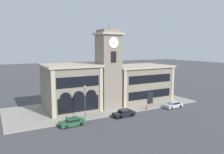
# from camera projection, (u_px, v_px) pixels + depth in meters

# --- Properties ---
(ground_plane) EXTENTS (300.00, 300.00, 0.00)m
(ground_plane) POSITION_uv_depth(u_px,v_px,m) (123.00, 114.00, 41.77)
(ground_plane) COLOR #424247
(sidewalk_kerb) EXTENTS (41.03, 15.31, 0.15)m
(sidewalk_kerb) POSITION_uv_depth(u_px,v_px,m) (104.00, 105.00, 48.40)
(sidewalk_kerb) COLOR gray
(sidewalk_kerb) RESTS_ON ground_plane
(clock_tower) EXTENTS (4.96, 4.96, 17.52)m
(clock_tower) POSITION_uv_depth(u_px,v_px,m) (109.00, 69.00, 45.62)
(clock_tower) COLOR gray
(clock_tower) RESTS_ON ground_plane
(town_hall_left_wing) EXTENTS (10.79, 10.43, 9.36)m
(town_hall_left_wing) POSITION_uv_depth(u_px,v_px,m) (70.00, 87.00, 44.85)
(town_hall_left_wing) COLOR gray
(town_hall_left_wing) RESTS_ON ground_plane
(town_hall_right_wing) EXTENTS (14.78, 10.43, 8.50)m
(town_hall_right_wing) POSITION_uv_depth(u_px,v_px,m) (138.00, 83.00, 53.03)
(town_hall_right_wing) COLOR gray
(town_hall_right_wing) RESTS_ON ground_plane
(parked_car_near) EXTENTS (4.21, 2.03, 1.24)m
(parked_car_near) POSITION_uv_depth(u_px,v_px,m) (72.00, 122.00, 35.74)
(parked_car_near) COLOR #285633
(parked_car_near) RESTS_ON ground_plane
(parked_car_mid) EXTENTS (4.25, 2.03, 1.29)m
(parked_car_mid) POSITION_uv_depth(u_px,v_px,m) (124.00, 113.00, 40.52)
(parked_car_mid) COLOR black
(parked_car_mid) RESTS_ON ground_plane
(parked_car_far) EXTENTS (4.31, 2.00, 1.30)m
(parked_car_far) POSITION_uv_depth(u_px,v_px,m) (173.00, 104.00, 46.46)
(parked_car_far) COLOR #B2B7C1
(parked_car_far) RESTS_ON ground_plane
(street_lamp) EXTENTS (0.36, 0.36, 6.04)m
(street_lamp) POSITION_uv_depth(u_px,v_px,m) (85.00, 98.00, 37.96)
(street_lamp) COLOR #4C4C51
(street_lamp) RESTS_ON sidewalk_kerb
(bollard) EXTENTS (0.18, 0.18, 1.06)m
(bollard) POSITION_uv_depth(u_px,v_px,m) (66.00, 119.00, 36.87)
(bollard) COLOR black
(bollard) RESTS_ON sidewalk_kerb
(fire_hydrant) EXTENTS (0.22, 0.22, 0.87)m
(fire_hydrant) POSITION_uv_depth(u_px,v_px,m) (147.00, 107.00, 44.70)
(fire_hydrant) COLOR red
(fire_hydrant) RESTS_ON sidewalk_kerb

